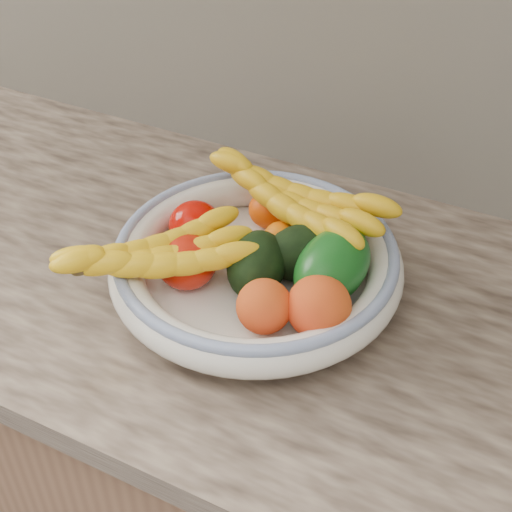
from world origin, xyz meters
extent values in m
cube|color=brown|center=(0.00, 1.68, 0.43)|extent=(2.40, 0.62, 0.86)
cube|color=tan|center=(0.00, 1.68, 0.88)|extent=(2.44, 0.66, 0.04)
cube|color=beige|center=(0.00, 1.99, 1.15)|extent=(2.40, 0.02, 0.50)
cylinder|color=silver|center=(0.00, 1.66, 0.91)|extent=(0.13, 0.13, 0.02)
cylinder|color=silver|center=(0.00, 1.66, 0.92)|extent=(0.32, 0.32, 0.01)
torus|color=silver|center=(0.00, 1.66, 0.95)|extent=(0.39, 0.39, 0.05)
torus|color=#334E91|center=(0.00, 1.66, 0.97)|extent=(0.37, 0.37, 0.02)
ellipsoid|color=#FF5705|center=(-0.03, 1.77, 0.95)|extent=(0.07, 0.07, 0.05)
ellipsoid|color=orange|center=(0.04, 1.76, 0.95)|extent=(0.05, 0.05, 0.04)
ellipsoid|color=orange|center=(0.01, 1.72, 0.95)|extent=(0.06, 0.06, 0.05)
ellipsoid|color=#B70800|center=(-0.11, 1.68, 0.96)|extent=(0.09, 0.09, 0.07)
ellipsoid|color=red|center=(-0.07, 1.61, 0.96)|extent=(0.10, 0.10, 0.07)
ellipsoid|color=black|center=(0.01, 1.64, 0.96)|extent=(0.10, 0.13, 0.08)
ellipsoid|color=black|center=(0.06, 1.69, 0.96)|extent=(0.14, 0.13, 0.08)
ellipsoid|color=#0E4B12|center=(0.10, 1.67, 0.98)|extent=(0.12, 0.14, 0.11)
ellipsoid|color=orange|center=(0.05, 1.57, 0.97)|extent=(0.09, 0.09, 0.07)
ellipsoid|color=orange|center=(0.11, 1.60, 0.97)|extent=(0.10, 0.10, 0.08)
camera|label=1|loc=(0.32, 1.01, 1.56)|focal=50.00mm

